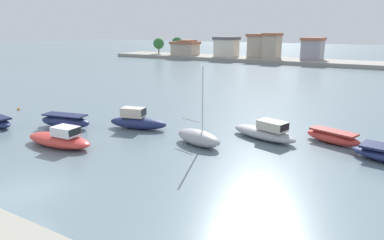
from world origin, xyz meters
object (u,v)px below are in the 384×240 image
(moored_boat_1, at_px, (65,121))
(moored_boat_5, at_px, (265,132))
(moored_boat_4, at_px, (198,137))
(moored_boat_2, at_px, (60,139))
(moored_boat_6, at_px, (333,137))
(mooring_buoy_1, at_px, (19,109))
(moored_boat_3, at_px, (137,121))

(moored_boat_1, relative_size, moored_boat_5, 0.85)
(moored_boat_4, relative_size, moored_boat_5, 0.99)
(moored_boat_2, height_order, moored_boat_5, moored_boat_5)
(moored_boat_6, height_order, mooring_buoy_1, moored_boat_6)
(moored_boat_2, relative_size, moored_boat_5, 0.99)
(moored_boat_4, relative_size, mooring_buoy_1, 21.63)
(moored_boat_1, height_order, moored_boat_4, moored_boat_4)
(moored_boat_3, height_order, mooring_buoy_1, moored_boat_3)
(moored_boat_4, xyz_separation_m, moored_boat_5, (3.63, 3.77, -0.00))
(mooring_buoy_1, bearing_deg, moored_boat_2, -22.58)
(moored_boat_3, height_order, moored_boat_4, moored_boat_4)
(moored_boat_3, xyz_separation_m, moored_boat_6, (14.68, 4.35, -0.20))
(moored_boat_4, height_order, moored_boat_5, moored_boat_4)
(moored_boat_5, bearing_deg, moored_boat_2, -126.67)
(moored_boat_6, bearing_deg, moored_boat_1, -142.24)
(moored_boat_5, relative_size, moored_boat_6, 1.33)
(moored_boat_5, height_order, moored_boat_6, moored_boat_5)
(moored_boat_1, distance_m, moored_boat_2, 5.07)
(mooring_buoy_1, bearing_deg, moored_boat_3, 3.42)
(moored_boat_4, distance_m, mooring_buoy_1, 21.44)
(moored_boat_5, distance_m, mooring_buoy_1, 25.33)
(moored_boat_2, height_order, moored_boat_6, moored_boat_2)
(moored_boat_1, distance_m, moored_boat_5, 16.52)
(moored_boat_5, bearing_deg, mooring_buoy_1, -155.86)
(moored_boat_2, bearing_deg, moored_boat_6, 29.52)
(moored_boat_1, distance_m, mooring_buoy_1, 9.73)
(moored_boat_5, bearing_deg, moored_boat_4, -117.99)
(moored_boat_1, relative_size, moored_boat_3, 0.94)
(moored_boat_1, distance_m, moored_boat_3, 6.13)
(moored_boat_5, height_order, mooring_buoy_1, moored_boat_5)
(moored_boat_6, bearing_deg, mooring_buoy_1, -151.94)
(moored_boat_5, xyz_separation_m, moored_boat_6, (4.56, 1.64, -0.10))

